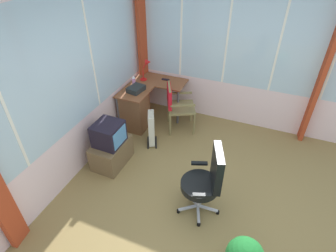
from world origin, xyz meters
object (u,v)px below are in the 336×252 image
object	(u,v)px
desk_lamp	(147,66)
tv_remote	(166,80)
spray_bottle	(134,81)
space_heater	(151,128)
tv_on_stand	(111,146)
office_chair	(207,179)
paper_tray	(136,89)
wooden_armchair	(175,102)
desk	(136,108)

from	to	relation	value
desk_lamp	tv_remote	size ratio (longest dim) A/B	2.64
tv_remote	spray_bottle	world-z (taller)	spray_bottle
tv_remote	space_heater	distance (m)	1.10
tv_remote	space_heater	size ratio (longest dim) A/B	0.24
tv_on_stand	office_chair	bearing A→B (deg)	-100.56
paper_tray	wooden_armchair	distance (m)	0.73
paper_tray	space_heater	xyz separation A→B (m)	(-0.39, -0.47, -0.47)
spray_bottle	space_heater	xyz separation A→B (m)	(-0.55, -0.59, -0.53)
tv_remote	tv_on_stand	world-z (taller)	tv_on_stand
desk_lamp	office_chair	xyz separation A→B (m)	(-1.94, -1.76, -0.43)
tv_remote	paper_tray	bearing A→B (deg)	148.88
desk_lamp	paper_tray	world-z (taller)	desk_lamp
wooden_armchair	office_chair	size ratio (longest dim) A/B	0.87
spray_bottle	tv_on_stand	world-z (taller)	spray_bottle
wooden_armchair	paper_tray	bearing A→B (deg)	103.03
desk_lamp	space_heater	bearing A→B (deg)	-151.69
desk_lamp	tv_on_stand	xyz separation A→B (m)	(-1.64, -0.12, -0.66)
desk	desk_lamp	bearing A→B (deg)	2.81
paper_tray	space_heater	world-z (taller)	paper_tray
office_chair	space_heater	distance (m)	1.64
tv_on_stand	wooden_armchair	bearing A→B (deg)	-25.01
desk_lamp	wooden_armchair	xyz separation A→B (m)	(-0.37, -0.71, -0.42)
tv_remote	spray_bottle	xyz separation A→B (m)	(-0.45, 0.45, 0.09)
desk_lamp	spray_bottle	distance (m)	0.42
desk_lamp	wooden_armchair	world-z (taller)	desk_lamp
desk	wooden_armchair	size ratio (longest dim) A/B	1.27
office_chair	space_heater	size ratio (longest dim) A/B	1.64
spray_bottle	desk_lamp	bearing A→B (deg)	-14.49
tv_on_stand	paper_tray	bearing A→B (deg)	4.85
desk	office_chair	distance (m)	2.21
desk	paper_tray	distance (m)	0.39
tv_remote	tv_on_stand	distance (m)	1.78
spray_bottle	tv_on_stand	bearing A→B (deg)	-170.28
desk_lamp	office_chair	distance (m)	2.65
desk	wooden_armchair	bearing A→B (deg)	-73.14
space_heater	spray_bottle	bearing A→B (deg)	47.36
tv_remote	spray_bottle	distance (m)	0.64
desk_lamp	paper_tray	bearing A→B (deg)	-177.26
paper_tray	desk_lamp	bearing A→B (deg)	2.74
desk	tv_on_stand	size ratio (longest dim) A/B	1.48
office_chair	space_heater	bearing A→B (deg)	50.96
desk_lamp	paper_tray	distance (m)	0.57
desk_lamp	desk	bearing A→B (deg)	-177.19
spray_bottle	office_chair	world-z (taller)	office_chair
desk	paper_tray	world-z (taller)	paper_tray
desk_lamp	spray_bottle	world-z (taller)	desk_lamp
desk_lamp	space_heater	size ratio (longest dim) A/B	0.63
spray_bottle	office_chair	xyz separation A→B (m)	(-1.57, -1.85, -0.27)
desk	tv_on_stand	bearing A→B (deg)	-175.09
space_heater	tv_remote	bearing A→B (deg)	8.40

